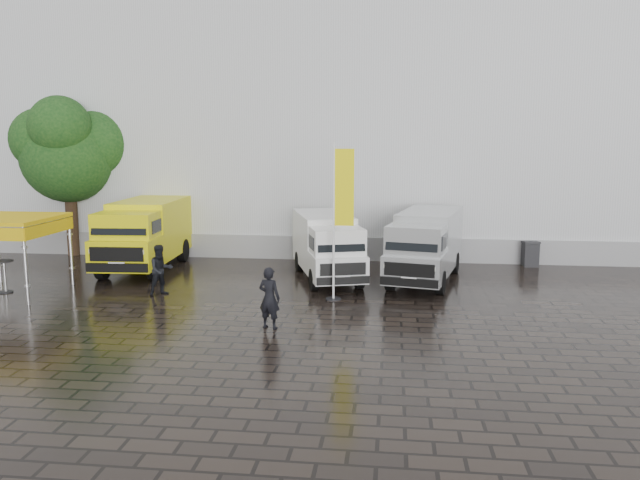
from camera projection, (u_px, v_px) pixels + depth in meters
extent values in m
plane|color=black|center=(338.00, 311.00, 18.61)|extent=(120.00, 120.00, 0.00)
cube|color=silver|center=(402.00, 122.00, 33.11)|extent=(44.00, 16.00, 12.00)
cube|color=gray|center=(402.00, 250.00, 26.09)|extent=(44.00, 0.15, 1.00)
cylinder|color=silver|center=(71.00, 251.00, 21.76)|extent=(0.10, 0.10, 2.40)
cylinder|color=silver|center=(26.00, 267.00, 19.09)|extent=(0.10, 0.10, 2.40)
cube|color=#E1B60B|center=(8.00, 218.00, 20.38)|extent=(2.92, 2.92, 0.12)
cylinder|color=black|center=(333.00, 299.00, 19.92)|extent=(0.50, 0.50, 0.04)
cylinder|color=white|center=(334.00, 222.00, 19.53)|extent=(0.07, 0.07, 4.98)
cube|color=#FFF00D|center=(344.00, 188.00, 19.32)|extent=(0.60, 0.03, 2.39)
cylinder|color=black|center=(72.00, 214.00, 27.41)|extent=(0.51, 0.51, 3.61)
sphere|color=#113513|center=(68.00, 157.00, 27.01)|extent=(3.97, 3.97, 3.97)
sphere|color=#113513|center=(63.00, 119.00, 27.70)|extent=(2.34, 2.34, 2.34)
cylinder|color=black|center=(5.00, 276.00, 20.77)|extent=(0.60, 0.60, 1.09)
cube|color=black|center=(530.00, 254.00, 25.10)|extent=(0.66, 0.66, 1.02)
imported|color=black|center=(269.00, 298.00, 16.74)|extent=(0.71, 0.57, 1.69)
imported|color=black|center=(161.00, 270.00, 20.41)|extent=(1.02, 1.01, 1.66)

